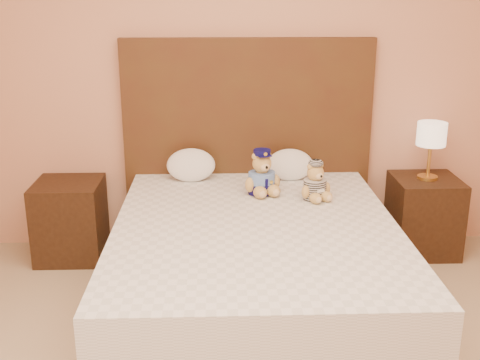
% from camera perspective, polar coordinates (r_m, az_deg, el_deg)
% --- Properties ---
extents(bed, '(1.60, 2.00, 0.55)m').
position_cam_1_polar(bed, '(3.52, 1.49, -8.32)').
color(bed, white).
rests_on(bed, ground).
extents(headboard, '(1.75, 0.08, 1.50)m').
position_cam_1_polar(headboard, '(4.30, 0.72, 3.34)').
color(headboard, '#442D14').
rests_on(headboard, ground).
extents(nightstand_left, '(0.45, 0.45, 0.55)m').
position_cam_1_polar(nightstand_left, '(4.37, -15.80, -3.66)').
color(nightstand_left, '#321E10').
rests_on(nightstand_left, ground).
extents(nightstand_right, '(0.45, 0.45, 0.55)m').
position_cam_1_polar(nightstand_right, '(4.49, 17.01, -3.22)').
color(nightstand_right, '#321E10').
rests_on(nightstand_right, ground).
extents(lamp, '(0.20, 0.20, 0.40)m').
position_cam_1_polar(lamp, '(4.32, 17.69, 3.91)').
color(lamp, gold).
rests_on(lamp, nightstand_right).
extents(teddy_police, '(0.32, 0.31, 0.29)m').
position_cam_1_polar(teddy_police, '(3.85, 2.08, 0.75)').
color(teddy_police, tan).
rests_on(teddy_police, bed).
extents(teddy_prisoner, '(0.28, 0.28, 0.24)m').
position_cam_1_polar(teddy_prisoner, '(3.78, 7.14, -0.09)').
color(teddy_prisoner, tan).
rests_on(teddy_prisoner, bed).
extents(pillow_left, '(0.33, 0.22, 0.24)m').
position_cam_1_polar(pillow_left, '(4.15, -4.67, 1.57)').
color(pillow_left, white).
rests_on(pillow_left, bed).
extents(pillow_right, '(0.32, 0.21, 0.23)m').
position_cam_1_polar(pillow_right, '(4.18, 4.78, 1.59)').
color(pillow_right, white).
rests_on(pillow_right, bed).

